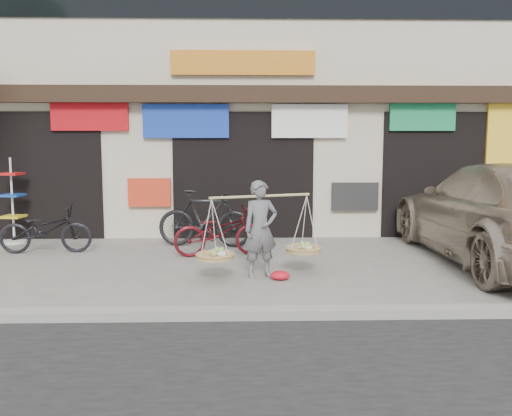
{
  "coord_description": "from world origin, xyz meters",
  "views": [
    {
      "loc": [
        -0.07,
        -8.69,
        2.2
      ],
      "look_at": [
        0.2,
        0.9,
        0.98
      ],
      "focal_mm": 40.0,
      "sensor_mm": 36.0,
      "label": 1
    }
  ],
  "objects_px": {
    "street_vendor": "(261,233)",
    "bike_2": "(220,232)",
    "bike_1": "(205,218)",
    "bike_0": "(46,230)",
    "suv": "(506,213)",
    "display_rack": "(13,209)"
  },
  "relations": [
    {
      "from": "street_vendor",
      "to": "suv",
      "type": "distance_m",
      "value": 4.35
    },
    {
      "from": "street_vendor",
      "to": "display_rack",
      "type": "distance_m",
      "value": 5.82
    },
    {
      "from": "street_vendor",
      "to": "bike_1",
      "type": "relative_size",
      "value": 1.03
    },
    {
      "from": "bike_1",
      "to": "display_rack",
      "type": "height_order",
      "value": "display_rack"
    },
    {
      "from": "street_vendor",
      "to": "bike_2",
      "type": "distance_m",
      "value": 1.76
    },
    {
      "from": "street_vendor",
      "to": "display_rack",
      "type": "xyz_separation_m",
      "value": [
        -4.98,
        3.0,
        0.02
      ]
    },
    {
      "from": "bike_2",
      "to": "street_vendor",
      "type": "bearing_deg",
      "value": -167.63
    },
    {
      "from": "bike_0",
      "to": "bike_2",
      "type": "relative_size",
      "value": 0.99
    },
    {
      "from": "street_vendor",
      "to": "display_rack",
      "type": "bearing_deg",
      "value": 129.98
    },
    {
      "from": "street_vendor",
      "to": "display_rack",
      "type": "relative_size",
      "value": 1.11
    },
    {
      "from": "bike_1",
      "to": "bike_2",
      "type": "bearing_deg",
      "value": -150.26
    },
    {
      "from": "bike_0",
      "to": "suv",
      "type": "xyz_separation_m",
      "value": [
        8.23,
        -1.08,
        0.43
      ]
    },
    {
      "from": "bike_2",
      "to": "bike_1",
      "type": "bearing_deg",
      "value": 10.23
    },
    {
      "from": "bike_0",
      "to": "display_rack",
      "type": "distance_m",
      "value": 1.48
    },
    {
      "from": "bike_1",
      "to": "suv",
      "type": "xyz_separation_m",
      "value": [
        5.27,
        -1.61,
        0.31
      ]
    },
    {
      "from": "bike_1",
      "to": "display_rack",
      "type": "xyz_separation_m",
      "value": [
        -3.97,
        0.52,
        0.14
      ]
    },
    {
      "from": "suv",
      "to": "display_rack",
      "type": "distance_m",
      "value": 9.48
    },
    {
      "from": "street_vendor",
      "to": "bike_0",
      "type": "distance_m",
      "value": 4.43
    },
    {
      "from": "street_vendor",
      "to": "suv",
      "type": "height_order",
      "value": "suv"
    },
    {
      "from": "bike_0",
      "to": "display_rack",
      "type": "height_order",
      "value": "display_rack"
    },
    {
      "from": "bike_1",
      "to": "bike_2",
      "type": "relative_size",
      "value": 1.11
    },
    {
      "from": "display_rack",
      "to": "street_vendor",
      "type": "bearing_deg",
      "value": -31.1
    }
  ]
}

